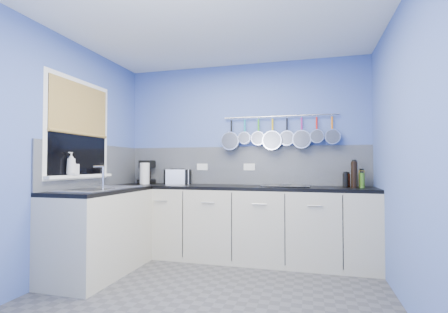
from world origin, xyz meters
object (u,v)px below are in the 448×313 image
at_px(soap_bottle_a, 71,164).
at_px(soap_bottle_b, 74,167).
at_px(canister, 184,179).
at_px(hob, 286,186).
at_px(paper_towel, 145,173).
at_px(coffee_maker, 146,172).
at_px(toaster, 178,177).

xyz_separation_m(soap_bottle_a, soap_bottle_b, (0.00, 0.04, -0.03)).
relative_size(canister, hob, 0.23).
height_order(soap_bottle_b, paper_towel, soap_bottle_b).
bearing_deg(canister, hob, -3.97).
height_order(soap_bottle_a, canister, soap_bottle_a).
relative_size(soap_bottle_a, canister, 1.85).
height_order(soap_bottle_a, soap_bottle_b, soap_bottle_a).
bearing_deg(soap_bottle_a, coffee_maker, 79.40).
relative_size(coffee_maker, hob, 0.56).
xyz_separation_m(paper_towel, hob, (1.85, 0.05, -0.14)).
bearing_deg(hob, canister, 176.03).
height_order(soap_bottle_a, coffee_maker, soap_bottle_a).
height_order(paper_towel, coffee_maker, coffee_maker).
height_order(soap_bottle_a, hob, soap_bottle_a).
height_order(paper_towel, hob, paper_towel).
distance_m(soap_bottle_a, hob, 2.41).
xyz_separation_m(paper_towel, coffee_maker, (-0.04, 0.13, 0.02)).
bearing_deg(soap_bottle_b, toaster, 59.76).
distance_m(paper_towel, hob, 1.86).
bearing_deg(soap_bottle_a, toaster, 60.59).
xyz_separation_m(soap_bottle_a, paper_towel, (0.26, 1.06, -0.13)).
distance_m(soap_bottle_a, canister, 1.45).
xyz_separation_m(soap_bottle_a, coffee_maker, (0.22, 1.19, -0.11)).
height_order(toaster, hob, toaster).
distance_m(toaster, canister, 0.10).
xyz_separation_m(soap_bottle_b, canister, (0.78, 1.16, -0.17)).
distance_m(soap_bottle_b, coffee_maker, 1.17).
bearing_deg(soap_bottle_b, coffee_maker, 79.04).
xyz_separation_m(toaster, hob, (1.44, -0.09, -0.09)).
distance_m(canister, hob, 1.34).
bearing_deg(paper_towel, soap_bottle_b, -104.46).
bearing_deg(coffee_maker, soap_bottle_b, -98.40).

